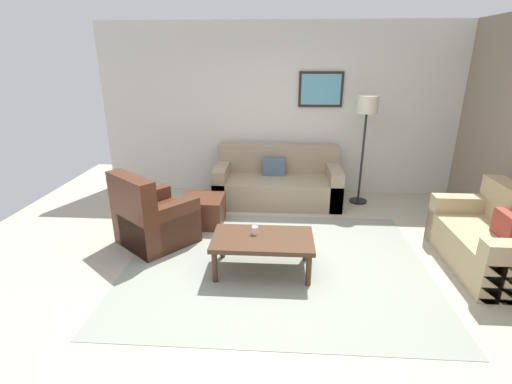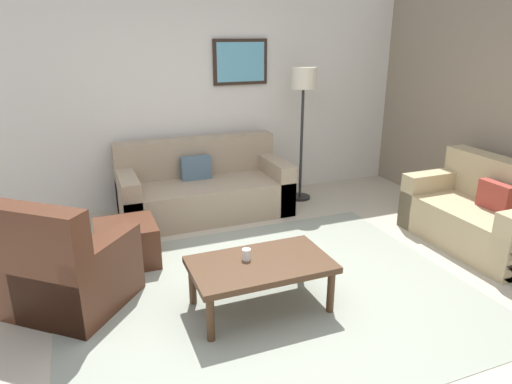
{
  "view_description": "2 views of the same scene",
  "coord_description": "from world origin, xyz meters",
  "views": [
    {
      "loc": [
        0.02,
        -3.79,
        2.26
      ],
      "look_at": [
        -0.25,
        0.39,
        0.74
      ],
      "focal_mm": 26.27,
      "sensor_mm": 36.0,
      "label": 1
    },
    {
      "loc": [
        -1.35,
        -3.08,
        2.09
      ],
      "look_at": [
        -0.02,
        0.27,
        0.84
      ],
      "focal_mm": 31.95,
      "sensor_mm": 36.0,
      "label": 2
    }
  ],
  "objects": [
    {
      "name": "ground_plane",
      "position": [
        0.0,
        0.0,
        0.0
      ],
      "size": [
        8.0,
        8.0,
        0.0
      ],
      "primitive_type": "plane",
      "color": "#B2A893"
    },
    {
      "name": "cup",
      "position": [
        -0.23,
        -0.06,
        0.45
      ],
      "size": [
        0.07,
        0.07,
        0.09
      ],
      "primitive_type": "cylinder",
      "color": "white",
      "rests_on": "coffee_table"
    },
    {
      "name": "area_rug",
      "position": [
        0.0,
        0.0,
        0.0
      ],
      "size": [
        3.4,
        2.74,
        0.01
      ],
      "primitive_type": "cube",
      "color": "gray",
      "rests_on": "ground_plane"
    },
    {
      "name": "couch_loveseat",
      "position": [
        2.47,
        0.11,
        0.3
      ],
      "size": [
        0.84,
        1.45,
        0.88
      ],
      "color": "tan",
      "rests_on": "ground_plane"
    },
    {
      "name": "framed_artwork",
      "position": [
        0.66,
        2.51,
        1.76
      ],
      "size": [
        0.71,
        0.04,
        0.56
      ],
      "color": "black"
    },
    {
      "name": "couch_main",
      "position": [
        -0.01,
        2.08,
        0.3
      ],
      "size": [
        1.99,
        0.95,
        0.88
      ],
      "color": "gray",
      "rests_on": "ground_plane"
    },
    {
      "name": "lamp_standing",
      "position": [
        1.33,
        2.06,
        1.41
      ],
      "size": [
        0.32,
        0.32,
        1.71
      ],
      "color": "black",
      "rests_on": "ground_plane"
    },
    {
      "name": "ottoman",
      "position": [
        -1.04,
        1.05,
        0.2
      ],
      "size": [
        0.56,
        0.56,
        0.4
      ],
      "primitive_type": "cube",
      "color": "#4C2819",
      "rests_on": "ground_plane"
    },
    {
      "name": "coffee_table",
      "position": [
        -0.14,
        -0.14,
        0.36
      ],
      "size": [
        1.1,
        0.64,
        0.41
      ],
      "color": "#472D1C",
      "rests_on": "ground_plane"
    },
    {
      "name": "armchair_leather",
      "position": [
        -1.57,
        0.41,
        0.31
      ],
      "size": [
        1.13,
        1.13,
        0.95
      ],
      "color": "#4C2819",
      "rests_on": "ground_plane"
    },
    {
      "name": "rear_partition",
      "position": [
        0.0,
        2.6,
        1.4
      ],
      "size": [
        6.0,
        0.12,
        2.8
      ],
      "primitive_type": "cube",
      "color": "silver",
      "rests_on": "ground_plane"
    }
  ]
}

